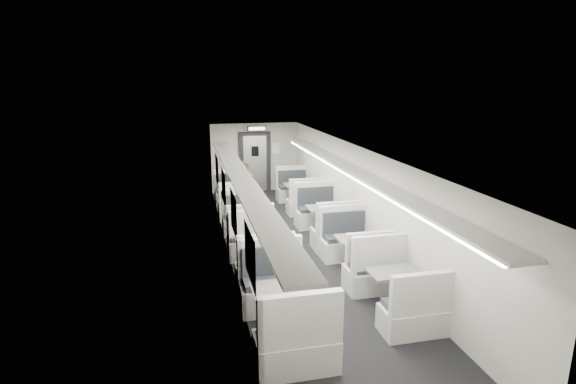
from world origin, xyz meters
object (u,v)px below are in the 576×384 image
booth_left_a (234,199)px  exit_sign (257,128)px  booth_right_b (326,221)px  booth_left_c (258,254)px  vestibule_door (255,163)px  booth_left_b (247,229)px  booth_right_a (298,195)px  booth_right_d (392,290)px  passenger (246,188)px  booth_left_d (283,311)px  booth_right_c (358,255)px

booth_left_a → exit_sign: exit_sign is taller
booth_right_b → booth_left_c: bearing=-139.6°
booth_left_a → vestibule_door: (1.00, 2.22, 0.67)m
booth_left_b → booth_right_a: 3.46m
booth_left_c → exit_sign: 6.59m
booth_left_c → booth_right_d: 2.89m
booth_left_b → passenger: (0.31, 2.37, 0.42)m
vestibule_door → booth_left_c: bearing=-98.5°
booth_left_d → exit_sign: exit_sign is taller
booth_right_a → booth_right_b: 2.78m
booth_left_b → passenger: 2.42m
booth_left_b → vestibule_door: size_ratio=1.00×
booth_right_c → exit_sign: exit_sign is taller
booth_left_b → booth_right_d: size_ratio=1.03×
booth_right_b → exit_sign: bearing=102.4°
booth_right_a → exit_sign: (-1.00, 1.75, 1.91)m
booth_left_d → vestibule_door: 9.24m
booth_left_c → booth_right_c: bearing=-14.3°
passenger → booth_right_c: bearing=-55.6°
booth_right_d → vestibule_door: (-1.00, 8.81, 0.67)m
booth_right_a → exit_sign: exit_sign is taller
booth_left_a → booth_left_b: booth_left_b is taller
booth_left_a → booth_right_d: bearing=-73.1°
passenger → vestibule_door: (0.69, 2.69, 0.25)m
booth_left_c → vestibule_door: (1.00, 6.72, 0.65)m
booth_right_a → booth_right_b: bearing=-90.0°
exit_sign → passenger: bearing=-107.5°
booth_left_b → booth_right_d: 4.25m
booth_right_c → exit_sign: 7.08m
booth_left_b → booth_right_a: (2.00, 2.82, -0.00)m
booth_right_c → passenger: bearing=110.5°
booth_left_a → booth_right_d: (2.00, -6.58, -0.00)m
booth_left_d → booth_right_d: booth_left_d is taller
booth_left_d → booth_right_c: size_ratio=1.06×
booth_right_a → exit_sign: size_ratio=3.36×
booth_right_a → booth_right_c: (0.00, -5.00, 0.02)m
booth_left_d → exit_sign: 8.93m
booth_right_d → vestibule_door: vestibule_door is taller
booth_left_c → booth_left_d: booth_left_d is taller
booth_left_b → passenger: bearing=82.6°
booth_right_c → exit_sign: bearing=98.4°
booth_left_a → booth_left_d: booth_left_d is taller
vestibule_door → booth_left_d: bearing=-96.2°
booth_right_b → vestibule_door: (-1.00, 5.02, 0.64)m
booth_right_d → exit_sign: 8.60m
booth_left_d → booth_right_a: bearing=73.9°
passenger → booth_left_d: bearing=-78.8°
booth_left_b → booth_left_c: 1.66m
booth_left_a → booth_right_a: booth_right_a is taller
exit_sign → booth_left_d: bearing=-96.6°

